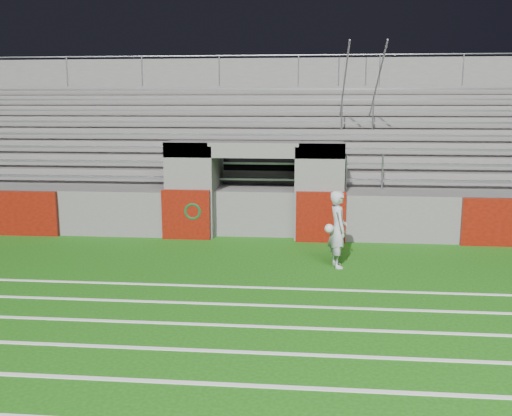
# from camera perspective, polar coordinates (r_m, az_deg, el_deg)

# --- Properties ---
(ground) EXTENTS (90.00, 90.00, 0.00)m
(ground) POSITION_cam_1_polar(r_m,az_deg,el_deg) (12.46, -1.71, -6.46)
(ground) COLOR #17540E
(ground) RESTS_ON ground
(field_markings) EXTENTS (28.00, 8.09, 0.01)m
(field_markings) POSITION_cam_1_polar(r_m,az_deg,el_deg) (7.87, -6.45, -16.99)
(field_markings) COLOR white
(field_markings) RESTS_ON ground
(stadium_structure) EXTENTS (26.00, 8.48, 5.42)m
(stadium_structure) POSITION_cam_1_polar(r_m,az_deg,el_deg) (19.97, 1.12, 4.32)
(stadium_structure) COLOR #585654
(stadium_structure) RESTS_ON ground
(goalkeeper_with_ball) EXTENTS (0.57, 0.71, 1.73)m
(goalkeeper_with_ball) POSITION_cam_1_polar(r_m,az_deg,el_deg) (12.80, 8.17, -2.10)
(goalkeeper_with_ball) COLOR #AAAFB4
(goalkeeper_with_ball) RESTS_ON ground
(hose_coil) EXTENTS (0.48, 0.14, 0.53)m
(hose_coil) POSITION_cam_1_polar(r_m,az_deg,el_deg) (15.35, -6.32, -0.40)
(hose_coil) COLOR #0D4111
(hose_coil) RESTS_ON ground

